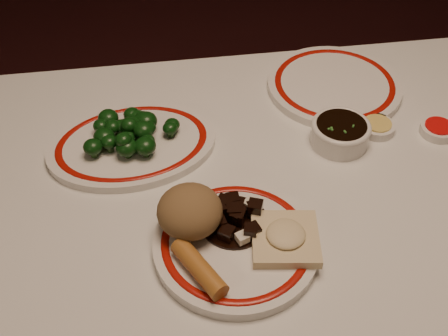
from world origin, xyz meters
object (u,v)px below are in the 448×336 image
main_plate (236,244)px  spring_roll (199,268)px  stirfry_heap (236,216)px  broccoli_plate (132,144)px  rice_mound (190,211)px  fried_wonton (285,237)px  dining_table (301,247)px  broccoli_pile (130,130)px  soy_bowl (340,134)px

main_plate → spring_roll: (-0.06, -0.05, 0.02)m
main_plate → stirfry_heap: stirfry_heap is taller
broccoli_plate → spring_roll: bearing=-74.0°
spring_roll → stirfry_heap: size_ratio=0.98×
rice_mound → spring_roll: 0.09m
fried_wonton → broccoli_plate: fried_wonton is taller
rice_mound → spring_roll: rice_mound is taller
dining_table → broccoli_pile: 0.35m
spring_roll → dining_table: bearing=1.9°
dining_table → fried_wonton: 0.15m
dining_table → fried_wonton: size_ratio=10.97×
dining_table → stirfry_heap: 0.17m
dining_table → rice_mound: bearing=-174.1°
broccoli_pile → rice_mound: bearing=-69.2°
main_plate → stirfry_heap: bearing=81.7°
rice_mound → spring_roll: size_ratio=0.95×
rice_mound → main_plate: bearing=-29.9°
dining_table → soy_bowl: 0.21m
soy_bowl → rice_mound: bearing=-149.1°
rice_mound → broccoli_pile: (-0.08, 0.21, -0.02)m
rice_mound → fried_wonton: size_ratio=0.88×
main_plate → rice_mound: 0.08m
soy_bowl → broccoli_plate: bearing=173.9°
rice_mound → broccoli_pile: size_ratio=0.58×
spring_roll → soy_bowl: spring_roll is taller
broccoli_plate → dining_table: bearing=-35.2°
spring_roll → soy_bowl: (0.28, 0.25, -0.01)m
spring_roll → main_plate: bearing=11.7°
stirfry_heap → soy_bowl: bearing=38.3°
fried_wonton → rice_mound: bearing=159.7°
main_plate → broccoli_pile: bearing=120.0°
rice_mound → broccoli_plate: 0.23m
broccoli_plate → stirfry_heap: bearing=-54.2°
broccoli_pile → soy_bowl: broccoli_pile is taller
dining_table → spring_roll: bearing=-150.0°
main_plate → broccoli_plate: 0.28m
dining_table → stirfry_heap: bearing=-170.7°
main_plate → stirfry_heap: 0.04m
fried_wonton → stirfry_heap: 0.08m
main_plate → soy_bowl: soy_bowl is taller
main_plate → rice_mound: (-0.06, 0.04, 0.04)m
broccoli_plate → soy_bowl: bearing=-6.1°
rice_mound → stirfry_heap: size_ratio=0.93×
rice_mound → fried_wonton: 0.14m
rice_mound → soy_bowl: rice_mound is taller
dining_table → broccoli_pile: bearing=143.8°
broccoli_plate → broccoli_pile: broccoli_pile is taller
broccoli_plate → broccoli_pile: bearing=91.9°
spring_roll → fried_wonton: spring_roll is taller
main_plate → spring_roll: 0.08m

